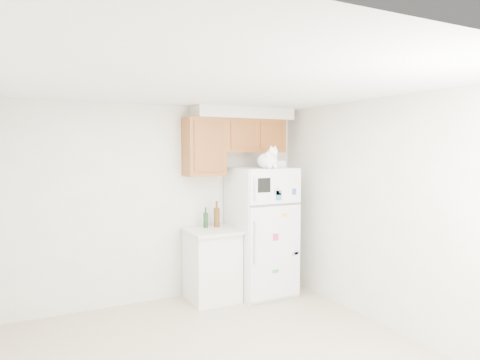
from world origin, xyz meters
TOP-DOWN VIEW (x-y plane):
  - room_shell at (0.12, 0.24)m, footprint 3.84×4.04m
  - refrigerator at (1.23, 1.61)m, footprint 0.76×0.78m
  - base_counter at (0.54, 1.68)m, footprint 0.64×0.64m
  - cat at (1.19, 1.35)m, footprint 0.29×0.42m
  - storage_box_back at (1.41, 1.75)m, footprint 0.21×0.18m
  - storage_box_front at (1.45, 1.53)m, footprint 0.17×0.13m
  - bottle_green at (0.51, 1.82)m, footprint 0.06×0.06m
  - bottle_amber at (0.66, 1.80)m, footprint 0.08×0.08m

SIDE VIEW (x-z plane):
  - base_counter at x=0.54m, z-range 0.00..0.92m
  - refrigerator at x=1.23m, z-range 0.00..1.70m
  - bottle_green at x=0.51m, z-range 0.92..1.19m
  - bottle_amber at x=0.66m, z-range 0.92..1.26m
  - room_shell at x=0.12m, z-range 0.41..2.93m
  - storage_box_front at x=1.45m, z-range 1.70..1.79m
  - storage_box_back at x=1.41m, z-range 1.70..1.80m
  - cat at x=1.19m, z-range 1.66..1.96m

